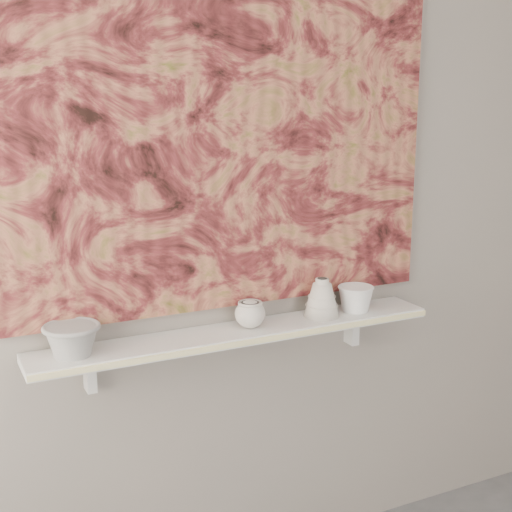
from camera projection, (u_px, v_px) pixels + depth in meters
wall_back at (227, 200)px, 2.36m from camera, size 3.60×0.00×3.60m
shelf at (240, 333)px, 2.37m from camera, size 1.40×0.18×0.03m
shelf_stripe at (252, 342)px, 2.29m from camera, size 1.40×0.01×0.02m
bracket_left at (90, 373)px, 2.23m from camera, size 0.03×0.06×0.12m
bracket_right at (352, 328)px, 2.65m from camera, size 0.03×0.06×0.12m
painting at (228, 142)px, 2.30m from camera, size 1.50×0.02×1.10m
house_motif at (345, 225)px, 2.55m from camera, size 0.09×0.00×0.08m
bowl_grey at (72, 339)px, 2.12m from camera, size 0.22×0.22×0.10m
cup_cream at (250, 314)px, 2.37m from camera, size 0.13×0.13×0.09m
bell_vessel at (322, 297)px, 2.49m from camera, size 0.16×0.16×0.14m
bowl_white at (356, 298)px, 2.55m from camera, size 0.16×0.16×0.09m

